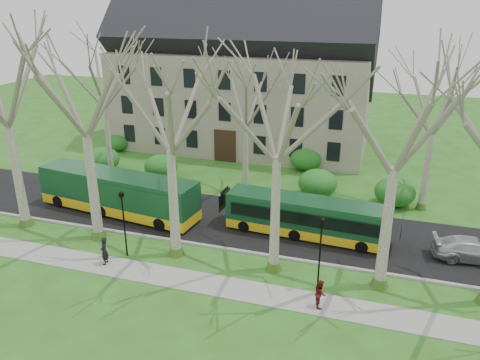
# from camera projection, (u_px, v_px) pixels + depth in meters

# --- Properties ---
(ground) EXTENTS (120.00, 120.00, 0.00)m
(ground) POSITION_uv_depth(u_px,v_px,m) (222.00, 262.00, 28.71)
(ground) COLOR #315B1A
(ground) RESTS_ON ground
(sidewalk) EXTENTS (70.00, 2.00, 0.06)m
(sidewalk) POSITION_uv_depth(u_px,v_px,m) (208.00, 284.00, 26.47)
(sidewalk) COLOR gray
(sidewalk) RESTS_ON ground
(road) EXTENTS (80.00, 8.00, 0.06)m
(road) POSITION_uv_depth(u_px,v_px,m) (248.00, 223.00, 33.59)
(road) COLOR black
(road) RESTS_ON ground
(curb) EXTENTS (80.00, 0.25, 0.14)m
(curb) POSITION_uv_depth(u_px,v_px,m) (230.00, 249.00, 30.02)
(curb) COLOR #A5A39E
(curb) RESTS_ON ground
(building) EXTENTS (26.50, 12.20, 16.00)m
(building) POSITION_uv_depth(u_px,v_px,m) (243.00, 70.00, 48.77)
(building) COLOR gray
(building) RESTS_ON ground
(tree_row_verge) EXTENTS (49.00, 7.00, 14.00)m
(tree_row_verge) POSITION_uv_depth(u_px,v_px,m) (222.00, 152.00, 26.42)
(tree_row_verge) COLOR gray
(tree_row_verge) RESTS_ON ground
(tree_row_far) EXTENTS (33.00, 7.00, 12.00)m
(tree_row_far) POSITION_uv_depth(u_px,v_px,m) (252.00, 123.00, 36.67)
(tree_row_far) COLOR gray
(tree_row_far) RESTS_ON ground
(lamp_row) EXTENTS (36.22, 0.22, 4.30)m
(lamp_row) POSITION_uv_depth(u_px,v_px,m) (216.00, 232.00, 26.88)
(lamp_row) COLOR black
(lamp_row) RESTS_ON ground
(hedges) EXTENTS (30.60, 8.60, 2.00)m
(hedges) POSITION_uv_depth(u_px,v_px,m) (225.00, 166.00, 42.08)
(hedges) COLOR #1B611F
(hedges) RESTS_ON ground
(bus_lead) EXTENTS (12.97, 4.29, 3.18)m
(bus_lead) POSITION_uv_depth(u_px,v_px,m) (118.00, 193.00, 34.70)
(bus_lead) COLOR #144825
(bus_lead) RESTS_ON road
(bus_follow) EXTENTS (11.03, 2.97, 2.73)m
(bus_follow) POSITION_uv_depth(u_px,v_px,m) (307.00, 217.00, 31.37)
(bus_follow) COLOR #144825
(bus_follow) RESTS_ON road
(sedan) EXTENTS (4.96, 2.45, 1.39)m
(sedan) POSITION_uv_depth(u_px,v_px,m) (474.00, 250.00, 28.63)
(sedan) COLOR #B6B6BB
(sedan) RESTS_ON road
(pedestrian_a) EXTENTS (0.54, 0.72, 1.78)m
(pedestrian_a) POSITION_uv_depth(u_px,v_px,m) (104.00, 251.00, 28.11)
(pedestrian_a) COLOR black
(pedestrian_a) RESTS_ON sidewalk
(pedestrian_b) EXTENTS (0.78, 0.89, 1.55)m
(pedestrian_b) POSITION_uv_depth(u_px,v_px,m) (320.00, 293.00, 24.28)
(pedestrian_b) COLOR maroon
(pedestrian_b) RESTS_ON sidewalk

